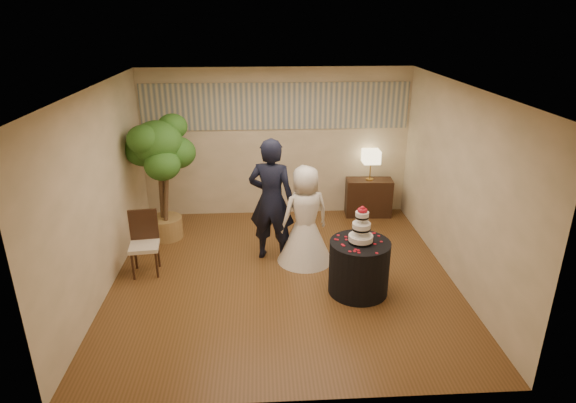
{
  "coord_description": "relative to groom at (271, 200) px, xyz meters",
  "views": [
    {
      "loc": [
        -0.29,
        -6.31,
        3.71
      ],
      "look_at": [
        0.1,
        0.4,
        1.05
      ],
      "focal_mm": 30.0,
      "sensor_mm": 36.0,
      "label": 1
    }
  ],
  "objects": [
    {
      "name": "floor",
      "position": [
        0.14,
        -0.62,
        -0.99
      ],
      "size": [
        5.0,
        5.0,
        0.0
      ],
      "primitive_type": "cube",
      "color": "brown",
      "rests_on": "ground"
    },
    {
      "name": "mural_border",
      "position": [
        0.14,
        1.86,
        1.11
      ],
      "size": [
        4.9,
        0.02,
        0.85
      ],
      "primitive_type": "cube",
      "color": "#A2A493",
      "rests_on": "wall_back"
    },
    {
      "name": "wall_left",
      "position": [
        -2.36,
        -0.62,
        0.41
      ],
      "size": [
        0.06,
        5.0,
        2.8
      ],
      "primitive_type": "cube",
      "color": "beige",
      "rests_on": "ground"
    },
    {
      "name": "groom",
      "position": [
        0.0,
        0.0,
        0.0
      ],
      "size": [
        0.82,
        0.65,
        1.98
      ],
      "primitive_type": "imported",
      "rotation": [
        0.0,
        0.0,
        2.87
      ],
      "color": "black",
      "rests_on": "floor"
    },
    {
      "name": "wall_back",
      "position": [
        0.14,
        1.88,
        0.41
      ],
      "size": [
        5.0,
        0.06,
        2.8
      ],
      "primitive_type": "cube",
      "color": "beige",
      "rests_on": "ground"
    },
    {
      "name": "wall_right",
      "position": [
        2.64,
        -0.62,
        0.41
      ],
      "size": [
        0.06,
        5.0,
        2.8
      ],
      "primitive_type": "cube",
      "color": "beige",
      "rests_on": "ground"
    },
    {
      "name": "wall_front",
      "position": [
        0.14,
        -3.12,
        0.41
      ],
      "size": [
        5.0,
        0.06,
        2.8
      ],
      "primitive_type": "cube",
      "color": "beige",
      "rests_on": "ground"
    },
    {
      "name": "ficus_tree",
      "position": [
        -1.84,
        0.85,
        0.11
      ],
      "size": [
        1.29,
        1.29,
        2.19
      ],
      "primitive_type": null,
      "rotation": [
        0.0,
        0.0,
        -0.29
      ],
      "color": "#2E631F",
      "rests_on": "floor"
    },
    {
      "name": "bride",
      "position": [
        0.52,
        -0.13,
        -0.2
      ],
      "size": [
        1.1,
        1.1,
        1.57
      ],
      "primitive_type": "imported",
      "rotation": [
        0.0,
        0.0,
        3.45
      ],
      "color": "white",
      "rests_on": "floor"
    },
    {
      "name": "wedding_cake",
      "position": [
        1.19,
        -1.09,
        0.05
      ],
      "size": [
        0.34,
        0.34,
        0.53
      ],
      "primitive_type": null,
      "color": "white",
      "rests_on": "cake_table"
    },
    {
      "name": "cake_table",
      "position": [
        1.19,
        -1.09,
        -0.6
      ],
      "size": [
        1.07,
        1.07,
        0.77
      ],
      "primitive_type": "cylinder",
      "rotation": [
        0.0,
        0.0,
        0.33
      ],
      "color": "black",
      "rests_on": "floor"
    },
    {
      "name": "side_chair",
      "position": [
        -1.92,
        -0.4,
        -0.51
      ],
      "size": [
        0.49,
        0.51,
        0.97
      ],
      "primitive_type": null,
      "rotation": [
        0.0,
        0.0,
        0.11
      ],
      "color": "black",
      "rests_on": "floor"
    },
    {
      "name": "table_lamp",
      "position": [
        1.91,
        1.64,
        0.03
      ],
      "size": [
        0.31,
        0.31,
        0.58
      ],
      "primitive_type": null,
      "color": "beige",
      "rests_on": "console"
    },
    {
      "name": "ceiling",
      "position": [
        0.14,
        -0.62,
        1.81
      ],
      "size": [
        5.0,
        5.0,
        0.0
      ],
      "primitive_type": "cube",
      "color": "white",
      "rests_on": "wall_back"
    },
    {
      "name": "console",
      "position": [
        1.91,
        1.64,
        -0.63
      ],
      "size": [
        0.89,
        0.44,
        0.73
      ],
      "primitive_type": "cube",
      "rotation": [
        0.0,
        0.0,
        -0.06
      ],
      "color": "black",
      "rests_on": "floor"
    }
  ]
}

